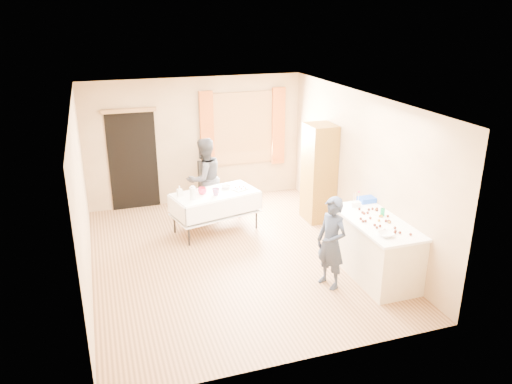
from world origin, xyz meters
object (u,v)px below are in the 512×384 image
object	(u,v)px
woman	(204,179)
cabinet	(319,173)
counter	(375,248)
girl	(331,243)
chair	(212,195)
party_table	(215,208)

from	to	relation	value
woman	cabinet	bearing A→B (deg)	136.44
counter	girl	bearing A→B (deg)	-174.17
girl	woman	distance (m)	3.32
woman	chair	bearing A→B (deg)	-141.83
cabinet	woman	distance (m)	2.19
party_table	woman	xyz separation A→B (m)	(-0.04, 0.69, 0.35)
party_table	girl	size ratio (longest dim) A/B	1.21
cabinet	woman	bearing A→B (deg)	159.52
counter	woman	size ratio (longest dim) A/B	1.04
cabinet	girl	distance (m)	2.51
counter	chair	distance (m)	3.84
counter	cabinet	bearing A→B (deg)	87.47
counter	chair	bearing A→B (deg)	116.72
counter	chair	world-z (taller)	chair
girl	cabinet	bearing A→B (deg)	138.75
cabinet	counter	distance (m)	2.31
counter	woman	xyz separation A→B (m)	(-1.95, 3.03, 0.34)
cabinet	chair	distance (m)	2.26
counter	party_table	world-z (taller)	counter
chair	woman	bearing A→B (deg)	-131.34
chair	party_table	bearing A→B (deg)	-112.24
chair	girl	bearing A→B (deg)	-87.54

